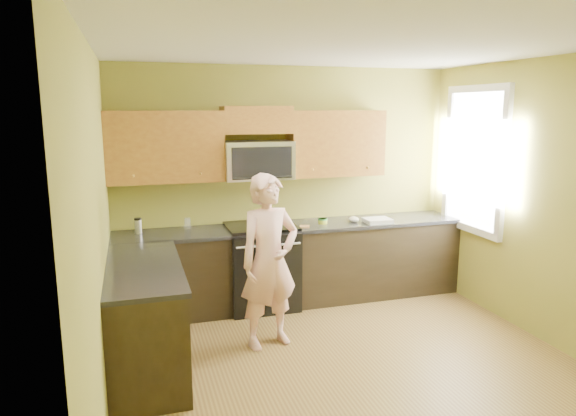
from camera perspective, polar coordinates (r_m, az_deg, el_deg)
name	(u,v)px	position (r m, az deg, el deg)	size (l,w,h in m)	color
floor	(354,370)	(4.71, 7.29, -17.33)	(4.00, 4.00, 0.00)	olive
ceiling	(363,45)	(4.18, 8.23, 17.38)	(4.00, 4.00, 0.00)	white
wall_back	(287,184)	(6.09, -0.12, 2.69)	(4.00, 4.00, 0.00)	olive
wall_front	(544,306)	(2.63, 26.40, -9.62)	(4.00, 4.00, 0.00)	olive
wall_left	(97,235)	(3.88, -20.29, -2.78)	(4.00, 4.00, 0.00)	olive
wall_right	(556,204)	(5.38, 27.47, 0.35)	(4.00, 4.00, 0.00)	olive
cabinet_back_run	(294,265)	(6.01, 0.72, -6.33)	(4.00, 0.60, 0.88)	black
cabinet_left_run	(145,319)	(4.72, -15.45, -11.69)	(0.60, 1.60, 0.88)	black
countertop_back	(295,227)	(5.88, 0.76, -2.07)	(4.00, 0.62, 0.04)	black
countertop_left	(144,267)	(4.56, -15.62, -6.34)	(0.62, 1.60, 0.04)	black
stove	(261,266)	(5.87, -2.95, -6.40)	(0.76, 0.65, 0.95)	black
microwave	(258,179)	(5.78, -3.35, 3.22)	(0.76, 0.40, 0.42)	silver
upper_cab_left	(167,182)	(5.67, -13.22, 2.80)	(1.22, 0.33, 0.75)	#906021
upper_cab_right	(335,175)	(6.10, 5.20, 3.60)	(1.12, 0.33, 0.75)	#906021
upper_cab_over_mw	(256,120)	(5.76, -3.51, 9.69)	(0.76, 0.33, 0.30)	#906021
window	(475,160)	(6.24, 19.90, 5.01)	(0.06, 1.06, 1.66)	white
woman	(269,261)	(4.84, -2.08, -5.90)	(0.60, 0.39, 1.64)	#F98A7C
frying_pan	(268,225)	(5.72, -2.21, -1.93)	(0.24, 0.42, 0.06)	black
butter_tub	(323,224)	(5.96, 3.85, -1.73)	(0.11, 0.11, 0.08)	#F0FF43
toast_slice	(305,227)	(5.77, 1.84, -2.06)	(0.11, 0.11, 0.01)	#B27F47
napkin_a	(273,227)	(5.65, -1.69, -2.10)	(0.11, 0.12, 0.06)	silver
napkin_b	(354,219)	(6.06, 7.25, -1.25)	(0.12, 0.13, 0.07)	silver
dish_towel	(378,221)	(6.07, 9.85, -1.38)	(0.30, 0.24, 0.05)	white
travel_mug	(139,233)	(5.71, -16.15, -2.71)	(0.08, 0.08, 0.17)	silver
glass_c	(187,223)	(5.79, -11.03, -1.67)	(0.07, 0.07, 0.12)	silver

